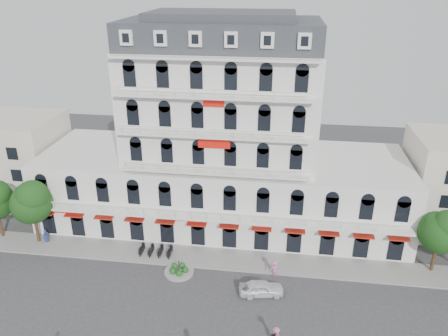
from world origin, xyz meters
TOP-DOWN VIEW (x-y plane):
  - ground at (0.00, 0.00)m, footprint 120.00×120.00m
  - sidewalk at (0.00, 9.00)m, footprint 53.00×4.00m
  - main_building at (0.00, 18.00)m, footprint 45.00×15.00m
  - flank_building_west at (-30.00, 20.00)m, footprint 14.00×10.00m
  - traffic_island at (-3.00, 6.00)m, footprint 3.20×3.20m
  - parked_scooter_row at (-6.35, 8.80)m, footprint 4.40×1.80m
  - tree_west_inner at (-20.95, 9.48)m, footprint 4.76×4.76m
  - tree_east_inner at (24.05, 9.98)m, footprint 4.40×4.37m
  - parked_car at (5.98, 3.75)m, footprint 4.70×2.54m
  - pedestrian_left at (-20.00, 9.50)m, footprint 0.80×0.58m
  - pedestrian_mid at (4.54, 3.02)m, footprint 0.96×0.42m
  - pedestrian_right at (7.15, 6.89)m, footprint 1.40×1.09m
  - pedestrian_far at (-20.00, 9.50)m, footprint 0.75×0.78m

SIDE VIEW (x-z plane):
  - ground at x=0.00m, z-range 0.00..0.00m
  - parked_scooter_row at x=-6.35m, z-range -0.55..0.55m
  - sidewalk at x=0.00m, z-range 0.00..0.16m
  - traffic_island at x=-3.00m, z-range -0.54..1.06m
  - pedestrian_left at x=-20.00m, z-range 0.00..1.52m
  - parked_car at x=5.98m, z-range 0.00..1.52m
  - pedestrian_mid at x=4.54m, z-range 0.00..1.63m
  - pedestrian_far at x=-20.00m, z-range 0.00..1.80m
  - pedestrian_right at x=7.15m, z-range 0.00..1.90m
  - tree_east_inner at x=24.05m, z-range 1.43..9.00m
  - tree_west_inner at x=-20.95m, z-range 1.56..9.81m
  - flank_building_west at x=-30.00m, z-range 0.00..12.00m
  - main_building at x=0.00m, z-range -2.94..22.86m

